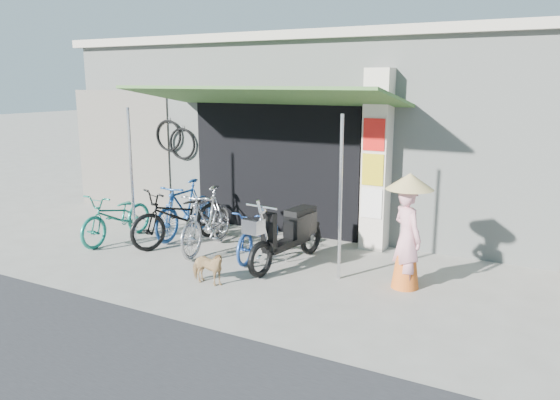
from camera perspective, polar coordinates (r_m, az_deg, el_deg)
The scene contains 13 objects.
ground at distance 7.76m, azimuth -2.27°, elevation -8.79°, with size 80.00×80.00×0.00m, color gray.
bicycle_shop at distance 11.93m, azimuth 10.38°, elevation 7.52°, with size 12.30×5.30×3.66m.
shop_pillar at distance 9.21m, azimuth 10.13°, elevation 4.05°, with size 0.42×0.44×3.00m.
awning at distance 9.10m, azimuth -2.04°, elevation 10.56°, with size 4.60×1.88×2.72m.
neighbour_left at distance 12.48m, azimuth -16.12°, elevation 4.97°, with size 2.60×0.06×2.60m, color #6B665B.
bike_teal at distance 10.08m, azimuth -16.64°, elevation -1.67°, with size 0.59×1.69×0.89m, color #1B7C66.
bike_blue at distance 10.08m, azimuth -9.92°, elevation -0.94°, with size 0.48×1.70×1.02m, color #204F96.
bike_black at distance 9.60m, azimuth -10.26°, elevation -1.67°, with size 0.67×1.92×1.01m, color black.
bike_silver at distance 9.18m, azimuth -7.64°, elevation -2.07°, with size 0.50×1.76×1.06m, color silver.
bike_navy at distance 8.81m, azimuth -2.17°, elevation -3.41°, with size 0.54×1.54×0.81m, color navy.
street_dog at distance 7.73m, azimuth -7.63°, elevation -7.03°, with size 0.27×0.58×0.49m, color tan.
moped at distance 8.41m, azimuth 0.93°, elevation -3.59°, with size 0.56×1.88×1.07m.
nun at distance 7.59m, azimuth 13.18°, elevation -3.19°, with size 0.64×0.64×1.60m.
Camera 1 is at (3.73, -6.20, 2.79)m, focal length 35.00 mm.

